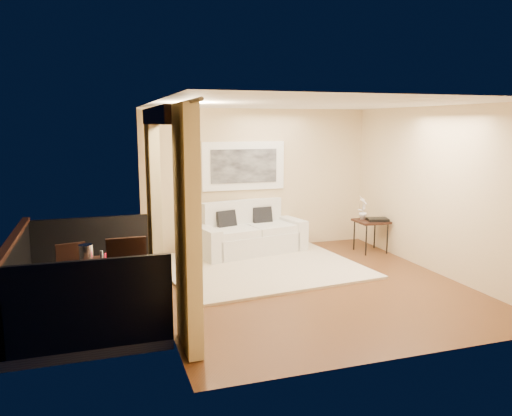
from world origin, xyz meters
TOP-DOWN VIEW (x-y plane):
  - floor at (0.00, 0.00)m, footprint 5.00×5.00m
  - room_shell at (-2.13, 0.00)m, footprint 5.00×6.40m
  - balcony at (-3.31, 0.00)m, footprint 1.81×2.60m
  - curtains at (-2.11, 0.00)m, footprint 0.16×4.80m
  - artwork at (-0.29, 2.46)m, footprint 1.62×0.07m
  - rug at (-0.41, 1.10)m, footprint 3.45×3.09m
  - sofa at (-0.31, 2.09)m, footprint 2.16×1.27m
  - side_table at (1.93, 1.47)m, footprint 0.57×0.57m
  - tray at (2.02, 1.39)m, footprint 0.44×0.37m
  - orchid at (1.81, 1.58)m, footprint 0.29×0.29m
  - bistro_table at (-3.00, -0.26)m, footprint 0.70×0.70m
  - balcony_chair_far at (-3.38, 0.22)m, footprint 0.45×0.45m
  - balcony_chair_near at (-2.70, -0.78)m, footprint 0.47×0.48m
  - ice_bucket at (-3.17, -0.12)m, footprint 0.18×0.18m
  - candle at (-2.91, -0.14)m, footprint 0.06×0.06m
  - vase at (-2.98, -0.42)m, footprint 0.04×0.04m
  - glass_a at (-2.87, -0.30)m, footprint 0.06×0.06m
  - glass_b at (-2.79, -0.21)m, footprint 0.06×0.06m

SIDE VIEW (x-z plane):
  - floor at x=0.00m, z-range 0.00..0.00m
  - rug at x=-0.41m, z-range 0.00..0.04m
  - balcony at x=-3.31m, z-range -0.41..0.76m
  - sofa at x=-0.31m, z-range -0.14..0.83m
  - balcony_chair_far at x=-3.38m, z-range 0.06..0.94m
  - side_table at x=1.93m, z-range 0.25..0.86m
  - bistro_table at x=-3.00m, z-range 0.27..0.97m
  - balcony_chair_near at x=-2.70m, z-range 0.09..1.17m
  - tray at x=2.02m, z-range 0.61..0.66m
  - candle at x=-2.91m, z-range 0.70..0.77m
  - glass_a at x=-2.87m, z-range 0.70..0.82m
  - glass_b at x=-2.79m, z-range 0.70..0.82m
  - vase at x=-2.98m, z-range 0.70..0.88m
  - ice_bucket at x=-3.17m, z-range 0.70..0.90m
  - orchid at x=1.81m, z-range 0.61..1.07m
  - curtains at x=-2.11m, z-range 0.02..2.66m
  - artwork at x=-0.29m, z-range 1.16..2.08m
  - room_shell at x=-2.13m, z-range 0.02..5.02m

